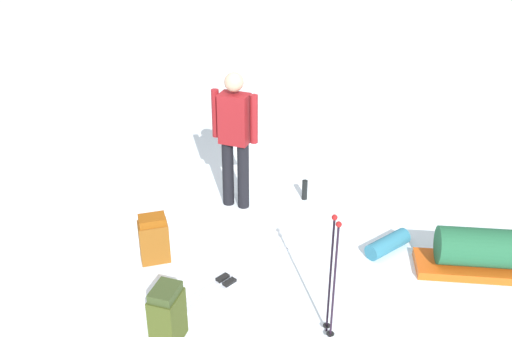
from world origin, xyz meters
TOP-DOWN VIEW (x-y plane):
  - ground_plane at (0.00, 0.00)m, footprint 80.00×80.00m
  - skier_standing at (-0.35, -0.28)m, footprint 0.31×0.55m
  - ski_pair_near at (1.17, -0.20)m, footprint 1.45×1.22m
  - backpack_large_dark at (2.00, -0.59)m, footprint 0.35×0.29m
  - backpack_bright at (0.85, -1.00)m, footprint 0.31×0.36m
  - ski_poles_planted_near at (1.82, 0.82)m, footprint 0.17×0.10m
  - gear_sled at (0.74, 2.38)m, footprint 0.47×1.29m
  - sleeping_mat_rolled at (0.47, 1.48)m, footprint 0.51×0.52m
  - thermos_bottle at (-0.57, 0.56)m, footprint 0.07×0.07m

SIDE VIEW (x-z plane):
  - ground_plane at x=0.00m, z-range 0.00..0.00m
  - ski_pair_near at x=1.17m, z-range -0.01..0.04m
  - sleeping_mat_rolled at x=0.47m, z-range 0.00..0.18m
  - thermos_bottle at x=-0.57m, z-range 0.00..0.26m
  - gear_sled at x=0.74m, z-range -0.02..0.47m
  - backpack_bright at x=0.85m, z-range -0.01..0.53m
  - backpack_large_dark at x=2.00m, z-range -0.01..0.56m
  - ski_poles_planted_near at x=1.82m, z-range 0.07..1.31m
  - skier_standing at x=-0.35m, z-range 0.10..1.80m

